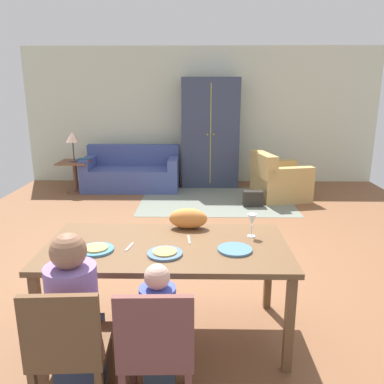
# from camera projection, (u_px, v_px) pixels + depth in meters

# --- Properties ---
(ground_plane) EXTENTS (7.10, 6.58, 0.02)m
(ground_plane) POSITION_uv_depth(u_px,v_px,m) (202.00, 240.00, 5.04)
(ground_plane) COLOR brown
(back_wall) EXTENTS (7.10, 0.10, 2.70)m
(back_wall) POSITION_uv_depth(u_px,v_px,m) (201.00, 116.00, 7.91)
(back_wall) COLOR beige
(back_wall) RESTS_ON ground_plane
(dining_table) EXTENTS (1.82, 0.93, 0.76)m
(dining_table) POSITION_uv_depth(u_px,v_px,m) (167.00, 254.00, 2.92)
(dining_table) COLOR brown
(dining_table) RESTS_ON ground_plane
(plate_near_man) EXTENTS (0.25, 0.25, 0.02)m
(plate_near_man) POSITION_uv_depth(u_px,v_px,m) (96.00, 250.00, 2.79)
(plate_near_man) COLOR teal
(plate_near_man) RESTS_ON dining_table
(pizza_near_man) EXTENTS (0.17, 0.17, 0.01)m
(pizza_near_man) POSITION_uv_depth(u_px,v_px,m) (96.00, 248.00, 2.79)
(pizza_near_man) COLOR #DFA452
(pizza_near_man) RESTS_ON plate_near_man
(plate_near_child) EXTENTS (0.25, 0.25, 0.02)m
(plate_near_child) POSITION_uv_depth(u_px,v_px,m) (165.00, 254.00, 2.73)
(plate_near_child) COLOR slate
(plate_near_child) RESTS_ON dining_table
(pizza_near_child) EXTENTS (0.17, 0.17, 0.01)m
(pizza_near_child) POSITION_uv_depth(u_px,v_px,m) (165.00, 252.00, 2.72)
(pizza_near_child) COLOR gold
(pizza_near_child) RESTS_ON plate_near_child
(plate_near_woman) EXTENTS (0.25, 0.25, 0.02)m
(plate_near_woman) POSITION_uv_depth(u_px,v_px,m) (235.00, 250.00, 2.80)
(plate_near_woman) COLOR teal
(plate_near_woman) RESTS_ON dining_table
(wine_glass) EXTENTS (0.07, 0.07, 0.19)m
(wine_glass) POSITION_uv_depth(u_px,v_px,m) (252.00, 221.00, 3.03)
(wine_glass) COLOR silver
(wine_glass) RESTS_ON dining_table
(fork) EXTENTS (0.04, 0.15, 0.01)m
(fork) POSITION_uv_depth(u_px,v_px,m) (129.00, 247.00, 2.86)
(fork) COLOR silver
(fork) RESTS_ON dining_table
(knife) EXTENTS (0.03, 0.17, 0.01)m
(knife) POSITION_uv_depth(u_px,v_px,m) (189.00, 240.00, 3.00)
(knife) COLOR silver
(knife) RESTS_ON dining_table
(dining_chair_man) EXTENTS (0.44, 0.44, 0.87)m
(dining_chair_man) POSITION_uv_depth(u_px,v_px,m) (68.00, 345.00, 2.19)
(dining_chair_man) COLOR brown
(dining_chair_man) RESTS_ON ground_plane
(person_man) EXTENTS (0.30, 0.41, 1.11)m
(person_man) POSITION_uv_depth(u_px,v_px,m) (76.00, 324.00, 2.35)
(person_man) COLOR #2D3A54
(person_man) RESTS_ON ground_plane
(dining_chair_child) EXTENTS (0.43, 0.43, 0.87)m
(dining_chair_child) POSITION_uv_depth(u_px,v_px,m) (156.00, 346.00, 2.18)
(dining_chair_child) COLOR brown
(dining_chair_child) RESTS_ON ground_plane
(person_child) EXTENTS (0.22, 0.29, 0.92)m
(person_child) POSITION_uv_depth(u_px,v_px,m) (159.00, 337.00, 2.36)
(person_child) COLOR #2D3A49
(person_child) RESTS_ON ground_plane
(cat) EXTENTS (0.33, 0.17, 0.17)m
(cat) POSITION_uv_depth(u_px,v_px,m) (188.00, 218.00, 3.23)
(cat) COLOR orange
(cat) RESTS_ON dining_table
(area_rug) EXTENTS (2.60, 1.80, 0.01)m
(area_rug) POSITION_uv_depth(u_px,v_px,m) (216.00, 201.00, 6.75)
(area_rug) COLOR slate
(area_rug) RESTS_ON ground_plane
(couch) EXTENTS (1.81, 0.86, 0.82)m
(couch) POSITION_uv_depth(u_px,v_px,m) (132.00, 173.00, 7.53)
(couch) COLOR #425190
(couch) RESTS_ON ground_plane
(armchair) EXTENTS (1.02, 1.01, 0.82)m
(armchair) POSITION_uv_depth(u_px,v_px,m) (278.00, 181.00, 6.83)
(armchair) COLOR tan
(armchair) RESTS_ON ground_plane
(armoire) EXTENTS (1.10, 0.59, 2.10)m
(armoire) POSITION_uv_depth(u_px,v_px,m) (210.00, 133.00, 7.61)
(armoire) COLOR #333B55
(armoire) RESTS_ON ground_plane
(side_table) EXTENTS (0.56, 0.56, 0.58)m
(side_table) POSITION_uv_depth(u_px,v_px,m) (75.00, 172.00, 7.28)
(side_table) COLOR brown
(side_table) RESTS_ON ground_plane
(table_lamp) EXTENTS (0.26, 0.26, 0.54)m
(table_lamp) POSITION_uv_depth(u_px,v_px,m) (72.00, 138.00, 7.12)
(table_lamp) COLOR #503B44
(table_lamp) RESTS_ON side_table
(book_lower) EXTENTS (0.22, 0.16, 0.03)m
(book_lower) POSITION_uv_depth(u_px,v_px,m) (85.00, 161.00, 7.18)
(book_lower) COLOR maroon
(book_lower) RESTS_ON side_table
(book_upper) EXTENTS (0.22, 0.16, 0.03)m
(book_upper) POSITION_uv_depth(u_px,v_px,m) (84.00, 159.00, 7.20)
(book_upper) COLOR #23517B
(book_upper) RESTS_ON book_lower
(handbag) EXTENTS (0.32, 0.16, 0.26)m
(handbag) POSITION_uv_depth(u_px,v_px,m) (253.00, 199.00, 6.42)
(handbag) COLOR #282420
(handbag) RESTS_ON ground_plane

